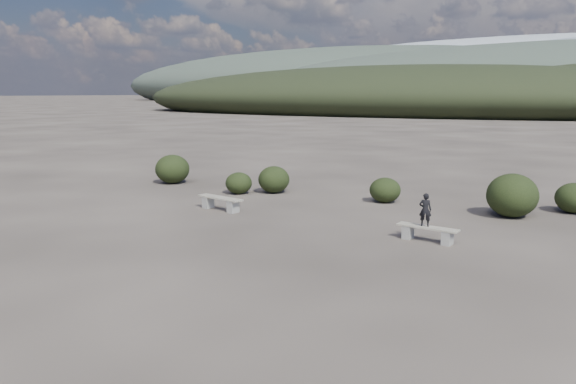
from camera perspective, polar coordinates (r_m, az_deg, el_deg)
The scene contains 11 objects.
ground at distance 13.27m, azimuth -9.32°, elevation -6.82°, with size 1200.00×1200.00×0.00m, color #302A25.
bench_left at distance 18.58m, azimuth -6.89°, elevation -1.04°, with size 1.81×0.69×0.44m.
bench_right at distance 15.04m, azimuth 13.97°, elevation -4.01°, with size 1.64×0.53×0.40m.
seated_person at distance 14.94m, azimuth 13.77°, elevation -1.76°, with size 0.32×0.21×0.87m, color black.
shrub_a at distance 21.52m, azimuth -5.03°, elevation 0.91°, with size 1.01×1.01×0.83m, color black.
shrub_b at distance 21.65m, azimuth -1.44°, elevation 1.28°, with size 1.21×1.21×1.04m, color black.
shrub_c at distance 20.06m, azimuth 9.83°, elevation 0.20°, with size 1.10×1.10×0.88m, color black.
shrub_d at distance 18.73m, azimuth 21.83°, elevation -0.32°, with size 1.56×1.56×1.36m, color black.
shrub_e at distance 20.22m, azimuth 27.07°, elevation -0.55°, with size 1.17×1.17×0.98m, color black.
shrub_f at distance 24.41m, azimuth -11.67°, elevation 2.30°, with size 1.45×1.45×1.22m, color black.
mountain_ridges at distance 349.42m, azimuth 26.70°, elevation 10.17°, with size 500.00×400.00×56.00m.
Camera 1 is at (7.90, -9.95, 3.83)m, focal length 35.00 mm.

